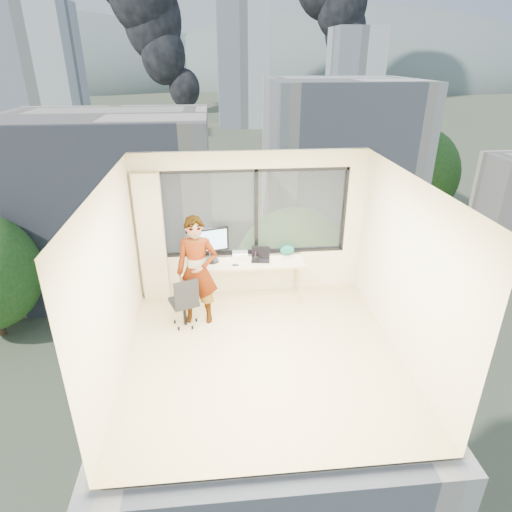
{
  "coord_description": "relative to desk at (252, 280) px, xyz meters",
  "views": [
    {
      "loc": [
        -0.6,
        -5.14,
        4.02
      ],
      "look_at": [
        0.0,
        1.0,
        1.15
      ],
      "focal_mm": 30.36,
      "sensor_mm": 36.0,
      "label": 1
    }
  ],
  "objects": [
    {
      "name": "floor",
      "position": [
        0.0,
        -1.66,
        -0.38
      ],
      "size": [
        4.0,
        4.0,
        0.01
      ],
      "primitive_type": "cube",
      "color": "beige",
      "rests_on": "ground"
    },
    {
      "name": "ceiling",
      "position": [
        0.0,
        -1.66,
        2.23
      ],
      "size": [
        4.0,
        4.0,
        0.01
      ],
      "primitive_type": "cube",
      "color": "white",
      "rests_on": "ground"
    },
    {
      "name": "wall_front",
      "position": [
        0.0,
        -3.66,
        0.93
      ],
      "size": [
        4.0,
        0.01,
        2.6
      ],
      "primitive_type": "cube",
      "color": "#F3E6BC",
      "rests_on": "ground"
    },
    {
      "name": "wall_left",
      "position": [
        -2.0,
        -1.66,
        0.93
      ],
      "size": [
        0.01,
        4.0,
        2.6
      ],
      "primitive_type": "cube",
      "color": "#F3E6BC",
      "rests_on": "ground"
    },
    {
      "name": "wall_right",
      "position": [
        2.0,
        -1.66,
        0.93
      ],
      "size": [
        0.01,
        4.0,
        2.6
      ],
      "primitive_type": "cube",
      "color": "#F3E6BC",
      "rests_on": "ground"
    },
    {
      "name": "window_wall",
      "position": [
        0.05,
        0.34,
        1.15
      ],
      "size": [
        3.3,
        0.16,
        1.55
      ],
      "primitive_type": null,
      "color": "black",
      "rests_on": "ground"
    },
    {
      "name": "curtain",
      "position": [
        -1.72,
        0.22,
        0.77
      ],
      "size": [
        0.45,
        0.14,
        2.3
      ],
      "primitive_type": "cube",
      "color": "beige",
      "rests_on": "floor"
    },
    {
      "name": "desk",
      "position": [
        0.0,
        0.0,
        0.0
      ],
      "size": [
        1.8,
        0.6,
        0.75
      ],
      "primitive_type": "cube",
      "color": "beige",
      "rests_on": "floor"
    },
    {
      "name": "chair",
      "position": [
        -1.17,
        -0.74,
        0.08
      ],
      "size": [
        0.6,
        0.6,
        0.91
      ],
      "primitive_type": null,
      "rotation": [
        0.0,
        0.0,
        0.36
      ],
      "color": "black",
      "rests_on": "floor"
    },
    {
      "name": "person",
      "position": [
        -0.93,
        -0.62,
        0.53
      ],
      "size": [
        0.69,
        0.49,
        1.81
      ],
      "primitive_type": "imported",
      "rotation": [
        0.0,
        0.0,
        -0.08
      ],
      "color": "#2D2D33",
      "rests_on": "floor"
    },
    {
      "name": "monitor",
      "position": [
        -0.71,
        0.05,
        0.69
      ],
      "size": [
        0.64,
        0.29,
        0.63
      ],
      "primitive_type": null,
      "rotation": [
        0.0,
        0.0,
        0.26
      ],
      "color": "black",
      "rests_on": "desk"
    },
    {
      "name": "game_console",
      "position": [
        -0.2,
        0.23,
        0.41
      ],
      "size": [
        0.28,
        0.24,
        0.07
      ],
      "primitive_type": "cube",
      "rotation": [
        0.0,
        0.0,
        -0.03
      ],
      "color": "white",
      "rests_on": "desk"
    },
    {
      "name": "laptop",
      "position": [
        0.14,
        0.0,
        0.48
      ],
      "size": [
        0.36,
        0.38,
        0.21
      ],
      "primitive_type": null,
      "rotation": [
        0.0,
        0.0,
        -0.14
      ],
      "color": "black",
      "rests_on": "desk"
    },
    {
      "name": "cellphone",
      "position": [
        -0.3,
        -0.14,
        0.38
      ],
      "size": [
        0.11,
        0.05,
        0.01
      ],
      "primitive_type": "cube",
      "rotation": [
        0.0,
        0.0,
        -0.04
      ],
      "color": "black",
      "rests_on": "desk"
    },
    {
      "name": "pen_cup",
      "position": [
        0.06,
        -0.06,
        0.43
      ],
      "size": [
        0.09,
        0.09,
        0.1
      ],
      "primitive_type": "cylinder",
      "rotation": [
        0.0,
        0.0,
        -0.1
      ],
      "color": "black",
      "rests_on": "desk"
    },
    {
      "name": "handbag",
      "position": [
        0.65,
        0.19,
        0.47
      ],
      "size": [
        0.29,
        0.2,
        0.2
      ],
      "primitive_type": "ellipsoid",
      "rotation": [
        0.0,
        0.0,
        -0.3
      ],
      "color": "#0C4C48",
      "rests_on": "desk"
    },
    {
      "name": "exterior_ground",
      "position": [
        0.0,
        118.34,
        -14.38
      ],
      "size": [
        400.0,
        400.0,
        0.04
      ],
      "primitive_type": "cube",
      "color": "#515B3D",
      "rests_on": "ground"
    },
    {
      "name": "near_bldg_a",
      "position": [
        -9.0,
        28.34,
        -7.38
      ],
      "size": [
        16.0,
        12.0,
        14.0
      ],
      "primitive_type": "cube",
      "color": "beige",
      "rests_on": "exterior_ground"
    },
    {
      "name": "near_bldg_b",
      "position": [
        12.0,
        36.34,
        -6.38
      ],
      "size": [
        14.0,
        13.0,
        16.0
      ],
      "primitive_type": "cube",
      "color": "white",
      "rests_on": "exterior_ground"
    },
    {
      "name": "far_tower_a",
      "position": [
        -35.0,
        93.34,
        -0.38
      ],
      "size": [
        14.0,
        14.0,
        28.0
      ],
      "primitive_type": "cube",
      "color": "silver",
      "rests_on": "exterior_ground"
    },
    {
      "name": "far_tower_b",
      "position": [
        8.0,
        118.34,
        0.62
      ],
      "size": [
        13.0,
        13.0,
        30.0
      ],
      "primitive_type": "cube",
      "color": "silver",
      "rests_on": "exterior_ground"
    },
    {
      "name": "far_tower_c",
      "position": [
        45.0,
        138.34,
        -1.38
      ],
      "size": [
        15.0,
        15.0,
        26.0
      ],
      "primitive_type": "cube",
      "color": "silver",
      "rests_on": "exterior_ground"
    },
    {
      "name": "far_tower_d",
      "position": [
        -60.0,
        148.34,
        -3.38
      ],
      "size": [
        16.0,
        14.0,
        22.0
      ],
      "primitive_type": "cube",
      "color": "silver",
      "rests_on": "exterior_ground"
    },
    {
      "name": "hill_a",
      "position": [
        -120.0,
        318.34,
        -14.38
      ],
      "size": [
        288.0,
        216.0,
        90.0
      ],
      "primitive_type": "ellipsoid",
      "color": "slate",
      "rests_on": "exterior_ground"
    },
    {
      "name": "hill_b",
      "position": [
        100.0,
        318.34,
        -14.38
      ],
      "size": [
        300.0,
        220.0,
        96.0
      ],
      "primitive_type": "ellipsoid",
      "color": "slate",
      "rests_on": "exterior_ground"
    },
    {
      "name": "tree_b",
      "position": [
        4.0,
        16.34,
        -9.88
      ],
      "size": [
        7.6,
        7.6,
        9.0
      ],
      "primitive_type": null,
      "color": "#21521B",
      "rests_on": "exterior_ground"
    },
    {
      "name": "tree_c",
      "position": [
        22.0,
        38.34,
        -9.38
      ],
      "size": [
        8.4,
        8.4,
        10.0
      ],
      "primitive_type": null,
      "color": "#21521B",
      "rests_on": "exterior_ground"
    }
  ]
}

